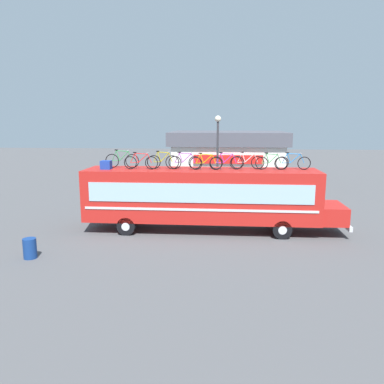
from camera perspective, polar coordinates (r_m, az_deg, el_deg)
ground_plane at (r=20.17m, az=1.29°, el=-5.74°), size 120.00×120.00×0.00m
bus at (r=19.72m, az=1.95°, el=-0.51°), size 13.29×2.58×3.22m
luggage_bag_1 at (r=20.08m, az=-12.69°, el=3.96°), size 0.51×0.47×0.44m
rooftop_bicycle_1 at (r=20.47m, az=-10.39°, el=4.68°), size 1.81×0.44×0.97m
rooftop_bicycle_2 at (r=19.71m, az=-7.64°, el=4.45°), size 1.76×0.44×0.89m
rooftop_bicycle_3 at (r=19.72m, az=-4.36°, el=4.57°), size 1.67×0.44×0.94m
rooftop_bicycle_4 at (r=19.65m, az=-1.08°, el=4.52°), size 1.70×0.44×0.89m
rooftop_bicycle_5 at (r=19.33m, az=2.06°, el=4.39°), size 1.65×0.44×0.86m
rooftop_bicycle_6 at (r=19.58m, az=5.12°, el=4.45°), size 1.68×0.44×0.88m
rooftop_bicycle_7 at (r=19.85m, az=8.27°, el=4.48°), size 1.70×0.44×0.90m
rooftop_bicycle_8 at (r=19.80m, az=11.73°, el=4.33°), size 1.61×0.44×0.87m
rooftop_bicycle_9 at (r=20.06m, az=14.82°, el=4.29°), size 1.77×0.44×0.89m
roadside_building at (r=35.29m, az=5.33°, el=5.24°), size 10.22×7.90×4.72m
trash_bin at (r=17.47m, az=-23.02°, el=-7.74°), size 0.55×0.55×0.85m
street_lamp at (r=24.67m, az=3.84°, el=6.40°), size 0.39×0.39×5.99m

